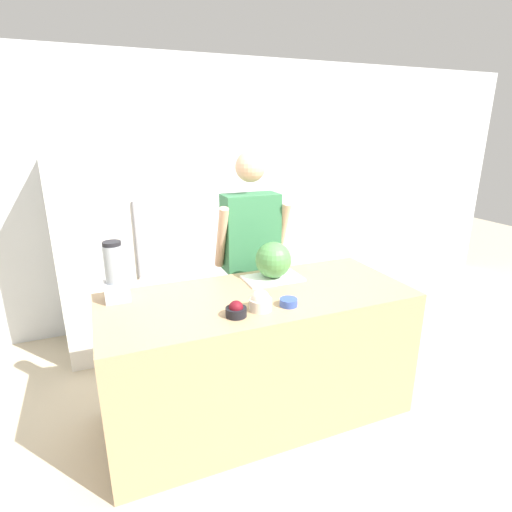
% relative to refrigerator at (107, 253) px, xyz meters
% --- Properties ---
extents(ground_plane, '(14.00, 14.00, 0.00)m').
position_rel_refrigerator_xyz_m(ground_plane, '(0.87, -1.78, -0.90)').
color(ground_plane, beige).
extents(wall_back, '(8.00, 0.06, 2.60)m').
position_rel_refrigerator_xyz_m(wall_back, '(0.87, 0.39, 0.40)').
color(wall_back, silver).
rests_on(wall_back, ground_plane).
extents(counter_island, '(2.02, 0.85, 0.91)m').
position_rel_refrigerator_xyz_m(counter_island, '(0.87, -1.36, -0.45)').
color(counter_island, tan).
rests_on(counter_island, ground_plane).
extents(refrigerator, '(0.76, 0.71, 1.80)m').
position_rel_refrigerator_xyz_m(refrigerator, '(0.00, 0.00, 0.00)').
color(refrigerator, white).
rests_on(refrigerator, ground_plane).
extents(person, '(0.58, 0.28, 1.78)m').
position_rel_refrigerator_xyz_m(person, '(1.07, -0.73, 0.01)').
color(person, '#4C608C').
rests_on(person, ground_plane).
extents(cutting_board, '(0.41, 0.25, 0.01)m').
position_rel_refrigerator_xyz_m(cutting_board, '(1.07, -1.15, 0.01)').
color(cutting_board, white).
rests_on(cutting_board, counter_island).
extents(watermelon, '(0.26, 0.26, 0.26)m').
position_rel_refrigerator_xyz_m(watermelon, '(1.08, -1.14, 0.15)').
color(watermelon, '#4C8C47').
rests_on(watermelon, cutting_board).
extents(bowl_cherries, '(0.12, 0.12, 0.10)m').
position_rel_refrigerator_xyz_m(bowl_cherries, '(0.63, -1.60, 0.04)').
color(bowl_cherries, black).
rests_on(bowl_cherries, counter_island).
extents(bowl_cream, '(0.14, 0.14, 0.13)m').
position_rel_refrigerator_xyz_m(bowl_cream, '(0.79, -1.58, 0.06)').
color(bowl_cream, beige).
rests_on(bowl_cream, counter_island).
extents(bowl_small_blue, '(0.11, 0.11, 0.05)m').
position_rel_refrigerator_xyz_m(bowl_small_blue, '(0.97, -1.59, 0.03)').
color(bowl_small_blue, '#334C9E').
rests_on(bowl_small_blue, counter_island).
extents(blender, '(0.15, 0.15, 0.38)m').
position_rel_refrigerator_xyz_m(blender, '(0.02, -1.10, 0.17)').
color(blender, '#B7B7BC').
rests_on(blender, counter_island).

